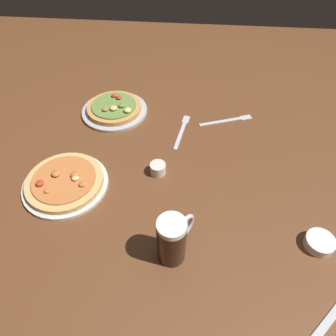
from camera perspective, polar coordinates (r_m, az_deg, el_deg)
The scene contains 9 objects.
ground_plane at distance 1.03m, azimuth -0.00°, elevation -1.32°, with size 2.40×2.40×0.03m, color brown.
pizza_plate_near at distance 1.02m, azimuth -18.66°, elevation -2.56°, with size 0.27×0.27×0.05m.
pizza_plate_far at distance 1.27m, azimuth -9.95°, elevation 10.82°, with size 0.26×0.26×0.05m.
beer_mug_dark at distance 0.79m, azimuth 0.87°, elevation -13.14°, with size 0.09×0.12×0.15m.
ramekin_sauce at distance 0.94m, azimuth 26.42°, elevation -12.37°, with size 0.08×0.08×0.03m, color white.
ramekin_butter at distance 1.00m, azimuth -1.90°, elevation -0.12°, with size 0.05×0.05×0.04m, color silver.
fork_left at distance 1.17m, azimuth 2.59°, elevation 7.00°, with size 0.05×0.20×0.01m.
knife_right at distance 0.86m, azimuth 27.33°, elevation -24.55°, with size 0.17×0.18×0.01m.
fork_spare at distance 1.24m, azimuth 10.97°, elevation 8.74°, with size 0.21×0.09×0.01m.
Camera 1 is at (0.06, -0.68, 0.76)m, focal length 32.67 mm.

